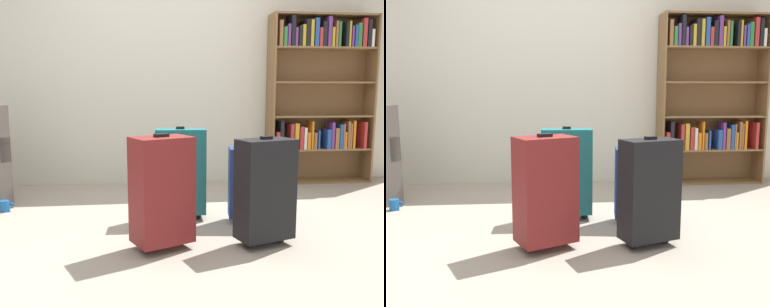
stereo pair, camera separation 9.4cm
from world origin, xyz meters
TOP-DOWN VIEW (x-y plane):
  - ground_plane at (0.00, 0.00)m, footprint 10.28×10.28m
  - back_wall at (0.00, 1.72)m, footprint 5.88×0.10m
  - bookshelf at (1.73, 1.53)m, footprint 1.16×0.29m
  - mug at (-1.41, 0.67)m, footprint 0.12×0.08m
  - suitcase_navy_blue at (0.64, 0.13)m, footprint 0.44×0.25m
  - suitcase_dark_red at (-0.11, -0.35)m, footprint 0.44×0.38m
  - suitcase_black at (0.57, -0.36)m, footprint 0.41×0.31m
  - suitcase_teal at (0.07, 0.29)m, footprint 0.40×0.19m

SIDE VIEW (x-z plane):
  - ground_plane at x=0.00m, z-range 0.00..0.00m
  - mug at x=-1.41m, z-range 0.00..0.10m
  - suitcase_navy_blue at x=0.64m, z-range 0.01..0.62m
  - suitcase_black at x=0.57m, z-range 0.01..0.75m
  - suitcase_teal at x=0.07m, z-range 0.01..0.76m
  - suitcase_dark_red at x=-0.11m, z-range 0.01..0.77m
  - bookshelf at x=1.73m, z-range 0.09..1.92m
  - back_wall at x=0.00m, z-range 0.00..2.60m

